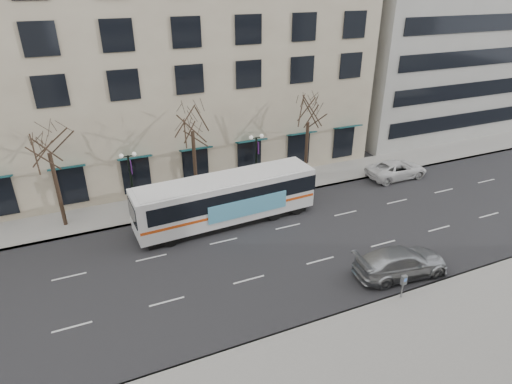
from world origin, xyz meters
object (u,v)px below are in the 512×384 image
tree_far_left (46,140)px  tree_far_mid (192,119)px  lamp_post_right (256,161)px  white_pickup (397,169)px  pay_station (404,282)px  silver_car (401,262)px  tree_far_right (309,111)px  lamp_post_left (132,182)px  city_bus (227,198)px

tree_far_left → tree_far_mid: size_ratio=0.98×
lamp_post_right → white_pickup: 13.34m
white_pickup → pay_station: bearing=142.1°
silver_car → pay_station: size_ratio=4.04×
lamp_post_right → silver_car: size_ratio=0.88×
tree_far_right → lamp_post_right: (-4.99, -0.60, -3.48)m
tree_far_mid → silver_car: tree_far_mid is taller
lamp_post_left → pay_station: (12.27, -15.50, -1.73)m
tree_far_right → silver_car: (-1.24, -14.22, -5.56)m
lamp_post_left → silver_car: (13.75, -13.62, -2.08)m
tree_far_left → city_bus: size_ratio=0.62×
tree_far_left → silver_car: size_ratio=1.40×
silver_car → white_pickup: (9.26, 11.62, -0.07)m
tree_far_right → lamp_post_right: size_ratio=1.55×
white_pickup → lamp_post_left: bearing=85.6°
lamp_post_right → silver_car: bearing=-74.6°
white_pickup → city_bus: bearing=95.7°
lamp_post_left → lamp_post_right: (10.00, 0.00, 0.00)m
tree_far_right → pay_station: (-2.73, -16.10, -5.21)m
tree_far_right → city_bus: (-8.81, -4.09, -4.43)m
city_bus → white_pickup: (16.84, 1.49, -1.20)m
tree_far_right → lamp_post_left: bearing=-177.7°
city_bus → lamp_post_left: bearing=147.4°
lamp_post_left → white_pickup: 23.20m
tree_far_left → lamp_post_right: bearing=-2.3°
tree_far_left → lamp_post_right: 15.48m
tree_far_left → pay_station: tree_far_left is taller
tree_far_left → city_bus: 12.81m
tree_far_right → white_pickup: size_ratio=1.42×
lamp_post_left → silver_car: 19.47m
lamp_post_left → silver_car: lamp_post_left is taller
white_pickup → tree_far_right: bearing=72.6°
tree_far_left → pay_station: 24.24m
lamp_post_right → lamp_post_left: bearing=180.0°
lamp_post_left → city_bus: lamp_post_left is taller
tree_far_mid → lamp_post_right: tree_far_mid is taller
tree_far_right → lamp_post_right: tree_far_right is taller
tree_far_left → pay_station: (17.27, -16.10, -5.48)m
tree_far_right → white_pickup: 10.14m
silver_car → lamp_post_right: bearing=21.6°
tree_far_mid → silver_car: size_ratio=1.44×
white_pickup → tree_far_left: bearing=85.3°
tree_far_right → city_bus: size_ratio=0.59×
tree_far_right → city_bus: bearing=-155.1°
tree_far_left → lamp_post_left: 6.29m
tree_far_left → tree_far_mid: 10.00m
tree_far_right → pay_station: bearing=-99.6°
lamp_post_left → white_pickup: bearing=-5.0°
lamp_post_left → white_pickup: size_ratio=0.92×
lamp_post_right → silver_car: (3.75, -13.62, -2.08)m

